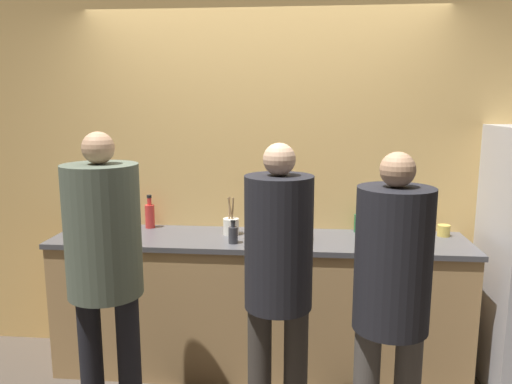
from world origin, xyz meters
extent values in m
cube|color=#E0B266|center=(0.00, 0.64, 1.30)|extent=(5.20, 0.06, 2.60)
cube|color=tan|center=(0.00, 0.34, 0.46)|extent=(2.77, 0.59, 0.92)
cube|color=#4C4C51|center=(0.00, 0.34, 0.94)|extent=(2.80, 0.62, 0.03)
cylinder|color=black|center=(-0.89, -0.42, 0.41)|extent=(0.13, 0.13, 0.82)
cylinder|color=black|center=(-0.66, -0.42, 0.41)|extent=(0.13, 0.13, 0.82)
cylinder|color=#515B4C|center=(-0.78, -0.42, 1.18)|extent=(0.41, 0.41, 0.72)
sphere|color=tan|center=(-0.78, -0.42, 1.63)|extent=(0.17, 0.17, 0.17)
cylinder|color=#38332D|center=(0.07, -0.44, 0.40)|extent=(0.13, 0.13, 0.80)
cylinder|color=#38332D|center=(0.27, -0.44, 0.40)|extent=(0.13, 0.13, 0.80)
cylinder|color=black|center=(0.17, -0.44, 1.15)|extent=(0.36, 0.36, 0.70)
sphere|color=#DBAD89|center=(0.17, -0.44, 1.58)|extent=(0.17, 0.17, 0.17)
cylinder|color=black|center=(0.72, -0.63, 1.13)|extent=(0.36, 0.36, 0.69)
sphere|color=tan|center=(0.72, -0.63, 1.56)|extent=(0.16, 0.16, 0.16)
cylinder|color=#4C3323|center=(0.17, 0.31, 1.00)|extent=(0.35, 0.35, 0.09)
ellipsoid|color=yellow|center=(0.22, 0.31, 1.07)|extent=(0.15, 0.12, 0.04)
cylinder|color=silver|center=(-0.20, 0.39, 1.01)|extent=(0.11, 0.11, 0.11)
cylinder|color=#99754C|center=(-0.21, 0.39, 1.11)|extent=(0.01, 0.05, 0.22)
cylinder|color=#99754C|center=(-0.19, 0.40, 1.11)|extent=(0.03, 0.04, 0.22)
cylinder|color=#99754C|center=(-0.20, 0.38, 1.11)|extent=(0.05, 0.01, 0.22)
cylinder|color=#333338|center=(-0.15, 0.18, 1.01)|extent=(0.06, 0.06, 0.11)
cylinder|color=#333338|center=(-0.15, 0.18, 1.08)|extent=(0.03, 0.03, 0.03)
cylinder|color=black|center=(-0.15, 0.18, 1.10)|extent=(0.03, 0.03, 0.01)
cylinder|color=red|center=(-0.81, 0.52, 1.04)|extent=(0.07, 0.07, 0.17)
cylinder|color=red|center=(-0.81, 0.52, 1.15)|extent=(0.03, 0.03, 0.05)
cylinder|color=black|center=(-0.81, 0.52, 1.19)|extent=(0.03, 0.03, 0.02)
cylinder|color=#236033|center=(0.70, 0.55, 1.02)|extent=(0.08, 0.08, 0.12)
cylinder|color=#236033|center=(0.70, 0.55, 1.10)|extent=(0.03, 0.03, 0.04)
cylinder|color=black|center=(0.70, 0.55, 1.13)|extent=(0.04, 0.04, 0.01)
cylinder|color=gold|center=(1.26, 0.49, 0.99)|extent=(0.08, 0.08, 0.08)
camera|label=1|loc=(0.29, -2.93, 1.87)|focal=35.00mm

